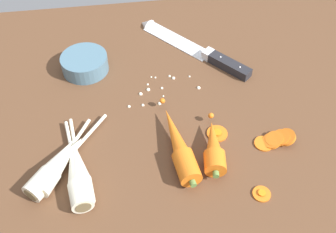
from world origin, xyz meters
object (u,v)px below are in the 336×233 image
(parsnip_front, at_px, (58,165))
(parsnip_mid_left, at_px, (79,172))
(parsnip_back, at_px, (77,175))
(carrot_slice_stray_mid, at_px, (262,193))
(whole_carrot, at_px, (179,146))
(carrot_slice_stack, at_px, (275,140))
(prep_bowl, at_px, (85,63))
(whole_carrot_second, at_px, (214,148))
(parsnip_mid_right, at_px, (56,165))
(carrot_slice_stray_near, at_px, (217,133))
(chefs_knife, at_px, (190,46))

(parsnip_front, relative_size, parsnip_mid_left, 0.92)
(parsnip_back, height_order, carrot_slice_stray_mid, parsnip_back)
(whole_carrot, relative_size, parsnip_back, 1.05)
(parsnip_front, bearing_deg, parsnip_mid_left, -26.80)
(whole_carrot, relative_size, parsnip_mid_left, 1.07)
(parsnip_back, relative_size, carrot_slice_stack, 2.58)
(prep_bowl, bearing_deg, whole_carrot_second, -49.28)
(parsnip_back, bearing_deg, parsnip_mid_right, 142.84)
(prep_bowl, bearing_deg, parsnip_mid_left, -91.99)
(whole_carrot_second, relative_size, parsnip_mid_right, 0.88)
(carrot_slice_stack, height_order, carrot_slice_stray_mid, carrot_slice_stack)
(whole_carrot, height_order, carrot_slice_stack, whole_carrot)
(whole_carrot, relative_size, carrot_slice_stray_mid, 6.70)
(parsnip_front, distance_m, parsnip_mid_left, 0.04)
(parsnip_front, bearing_deg, carrot_slice_stack, 1.23)
(carrot_slice_stack, bearing_deg, parsnip_mid_left, -175.68)
(parsnip_mid_right, distance_m, prep_bowl, 0.29)
(whole_carrot_second, distance_m, carrot_slice_stray_near, 0.06)
(parsnip_mid_left, bearing_deg, parsnip_back, -119.61)
(carrot_slice_stray_near, relative_size, carrot_slice_stray_mid, 1.28)
(parsnip_mid_right, bearing_deg, carrot_slice_stack, 1.09)
(carrot_slice_stack, height_order, carrot_slice_stray_near, carrot_slice_stack)
(chefs_knife, height_order, whole_carrot, whole_carrot)
(whole_carrot_second, relative_size, prep_bowl, 1.41)
(parsnip_mid_right, bearing_deg, chefs_knife, 46.44)
(chefs_knife, height_order, carrot_slice_stray_near, chefs_knife)
(parsnip_mid_left, xyz_separation_m, prep_bowl, (0.01, 0.31, 0.00))
(whole_carrot_second, bearing_deg, chefs_knife, 87.65)
(chefs_knife, relative_size, carrot_slice_stray_near, 6.63)
(parsnip_front, bearing_deg, whole_carrot_second, -0.41)
(parsnip_front, xyz_separation_m, carrot_slice_stray_mid, (0.37, -0.10, -0.02))
(parsnip_back, bearing_deg, whole_carrot, 11.48)
(parsnip_front, xyz_separation_m, prep_bowl, (0.05, 0.29, 0.00))
(parsnip_mid_left, height_order, prep_bowl, same)
(parsnip_front, height_order, carrot_slice_stack, parsnip_front)
(chefs_knife, distance_m, carrot_slice_stray_near, 0.29)
(chefs_knife, xyz_separation_m, parsnip_mid_right, (-0.32, -0.33, 0.01))
(parsnip_front, xyz_separation_m, parsnip_back, (0.04, -0.03, 0.00))
(parsnip_front, height_order, prep_bowl, same)
(parsnip_mid_left, distance_m, prep_bowl, 0.31)
(prep_bowl, bearing_deg, carrot_slice_stray_mid, -50.92)
(parsnip_back, bearing_deg, carrot_slice_stack, 5.36)
(whole_carrot, height_order, carrot_slice_stray_near, whole_carrot)
(whole_carrot_second, height_order, carrot_slice_stack, whole_carrot_second)
(whole_carrot_second, height_order, parsnip_mid_left, whole_carrot_second)
(parsnip_back, distance_m, carrot_slice_stack, 0.40)
(parsnip_back, xyz_separation_m, prep_bowl, (0.01, 0.31, 0.00))
(whole_carrot, relative_size, carrot_slice_stray_near, 5.24)
(parsnip_mid_left, distance_m, carrot_slice_stray_near, 0.29)
(parsnip_mid_left, distance_m, parsnip_back, 0.01)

